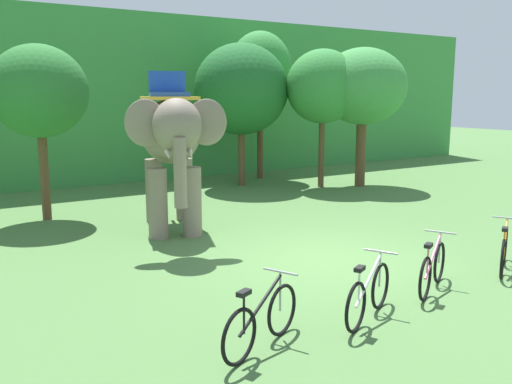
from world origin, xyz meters
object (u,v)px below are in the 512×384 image
Objects in this scene: tree_center at (241,89)px; elephant at (172,139)px; bike_white at (369,294)px; tree_far_left at (39,92)px; tree_left at (260,71)px; bike_pink at (433,269)px; tree_right at (323,87)px; bike_black at (262,320)px; bike_orange at (504,250)px; tree_far_right at (363,87)px.

tree_center is 1.18× the size of elephant.
bike_white is (0.23, -6.34, -1.82)m from elephant.
tree_left is at bearing 19.63° from tree_far_left.
bike_white is (-6.09, -12.36, -3.71)m from tree_left.
tree_far_left is 7.35m from tree_center.
tree_far_left reaches higher than bike_pink.
tree_right reaches higher than bike_black.
elephant is 6.60m from bike_white.
bike_pink is at bearing -118.94° from tree_right.
tree_far_left is 11.28m from bike_orange.
tree_left is 3.57× the size of bike_white.
elephant reaches higher than bike_white.
bike_pink and bike_orange have the same top height.
tree_far_left is 0.80× the size of tree_left.
bike_black and bike_white have the same top height.
tree_left is 3.61× the size of bike_pink.
tree_center reaches higher than bike_white.
tree_center is 3.20× the size of bike_white.
tree_left is 14.27m from bike_white.
bike_orange is (3.70, 0.33, 0.00)m from bike_white.
tree_far_left is at bearing 115.16° from bike_pink.
elephant is at bearing -155.78° from tree_right.
bike_orange is (-3.11, -9.18, -3.09)m from tree_right.
bike_black is 1.02× the size of bike_pink.
tree_center is 2.82m from tree_right.
tree_far_right is 12.46m from bike_white.
tree_center is at bearing -143.22° from tree_left.
tree_far_left is 9.32m from tree_right.
bike_pink is (4.22, -8.99, -2.89)m from tree_far_left.
bike_pink is at bearing -109.92° from tree_left.
tree_far_left is 0.93× the size of tree_far_right.
bike_pink is (-6.40, -8.62, -3.09)m from tree_far_right.
elephant is at bearing -136.39° from tree_left.
tree_far_right is (2.03, -3.44, -0.62)m from tree_left.
tree_right is at bearing 61.06° from bike_pink.
tree_left reaches higher than tree_right.
bike_black is at bearing -177.01° from bike_orange.
elephant is 2.67× the size of bike_black.
bike_white is (-4.59, -11.24, -3.01)m from tree_center.
tree_right is (2.22, -1.73, 0.08)m from tree_center.
tree_center is 11.35m from bike_orange.
bike_orange is (-4.42, -8.60, -3.09)m from tree_far_right.
tree_far_left is 10.05m from bike_white.
bike_white is at bearing -170.02° from bike_pink.
bike_black is (-1.58, -6.30, -1.82)m from elephant.
tree_far_left is 9.73m from bike_black.
tree_center is 1.03× the size of tree_far_right.
bike_black is (-7.90, -12.33, -3.71)m from tree_left.
bike_pink is (1.72, 0.30, 0.00)m from bike_white.
tree_right reaches higher than tree_far_left.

